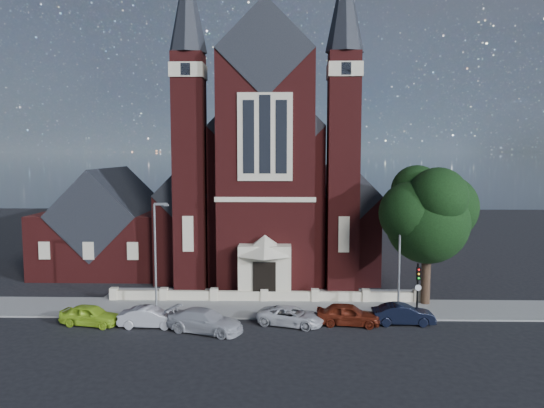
# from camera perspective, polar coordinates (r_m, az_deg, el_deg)

# --- Properties ---
(ground) EXTENTS (120.00, 120.00, 0.00)m
(ground) POSITION_cam_1_polar(r_m,az_deg,el_deg) (50.85, -0.43, -7.81)
(ground) COLOR black
(ground) RESTS_ON ground
(pavement_strip) EXTENTS (60.00, 5.00, 0.12)m
(pavement_strip) POSITION_cam_1_polar(r_m,az_deg,el_deg) (40.71, -0.93, -11.25)
(pavement_strip) COLOR gray
(pavement_strip) RESTS_ON ground
(forecourt_paving) EXTENTS (26.00, 3.00, 0.14)m
(forecourt_paving) POSITION_cam_1_polar(r_m,az_deg,el_deg) (44.55, -0.71, -9.75)
(forecourt_paving) COLOR gray
(forecourt_paving) RESTS_ON ground
(forecourt_wall) EXTENTS (24.00, 0.40, 0.90)m
(forecourt_wall) POSITION_cam_1_polar(r_m,az_deg,el_deg) (42.63, -0.82, -10.47)
(forecourt_wall) COLOR beige
(forecourt_wall) RESTS_ON ground
(church) EXTENTS (20.01, 34.90, 29.20)m
(church) POSITION_cam_1_polar(r_m,az_deg,el_deg) (57.51, -0.18, 2.00)
(church) COLOR #4B1414
(church) RESTS_ON ground
(parish_hall) EXTENTS (12.00, 12.20, 10.24)m
(parish_hall) POSITION_cam_1_polar(r_m,az_deg,el_deg) (55.86, -16.98, -2.66)
(parish_hall) COLOR #4B1414
(parish_hall) RESTS_ON ground
(street_tree) EXTENTS (6.40, 6.60, 10.70)m
(street_tree) POSITION_cam_1_polar(r_m,az_deg,el_deg) (41.89, 16.62, -1.27)
(street_tree) COLOR black
(street_tree) RESTS_ON ground
(street_lamp_left) EXTENTS (1.16, 0.22, 8.09)m
(street_lamp_left) POSITION_cam_1_polar(r_m,az_deg,el_deg) (40.25, -12.34, -4.83)
(street_lamp_left) COLOR gray
(street_lamp_left) RESTS_ON ground
(street_lamp_right) EXTENTS (1.16, 0.22, 8.09)m
(street_lamp_right) POSITION_cam_1_polar(r_m,az_deg,el_deg) (40.00, 13.68, -4.93)
(street_lamp_right) COLOR gray
(street_lamp_right) RESTS_ON ground
(traffic_signal) EXTENTS (0.28, 0.42, 4.00)m
(traffic_signal) POSITION_cam_1_polar(r_m,az_deg,el_deg) (39.13, 15.42, -8.23)
(traffic_signal) COLOR black
(traffic_signal) RESTS_ON ground
(car_lime_van) EXTENTS (4.40, 2.45, 1.41)m
(car_lime_van) POSITION_cam_1_polar(r_m,az_deg,el_deg) (39.00, -18.95, -11.23)
(car_lime_van) COLOR #A9D62A
(car_lime_van) RESTS_ON ground
(car_silver_a) EXTENTS (4.14, 1.52, 1.35)m
(car_silver_a) POSITION_cam_1_polar(r_m,az_deg,el_deg) (37.54, -13.03, -11.78)
(car_silver_a) COLOR #A6A7AD
(car_silver_a) RESTS_ON ground
(car_silver_b) EXTENTS (5.54, 3.68, 1.49)m
(car_silver_b) POSITION_cam_1_polar(r_m,az_deg,el_deg) (35.90, -7.20, -12.38)
(car_silver_b) COLOR #B2B3BA
(car_silver_b) RESTS_ON ground
(car_white_suv) EXTENTS (4.97, 3.36, 1.27)m
(car_white_suv) POSITION_cam_1_polar(r_m,az_deg,el_deg) (37.03, 2.03, -11.95)
(car_white_suv) COLOR silver
(car_white_suv) RESTS_ON ground
(car_dark_red) EXTENTS (4.55, 2.29, 1.49)m
(car_dark_red) POSITION_cam_1_polar(r_m,az_deg,el_deg) (37.37, 8.19, -11.67)
(car_dark_red) COLOR #5F1E10
(car_dark_red) RESTS_ON ground
(car_navy) EXTENTS (4.25, 1.51, 1.40)m
(car_navy) POSITION_cam_1_polar(r_m,az_deg,el_deg) (38.24, 13.92, -11.44)
(car_navy) COLOR black
(car_navy) RESTS_ON ground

